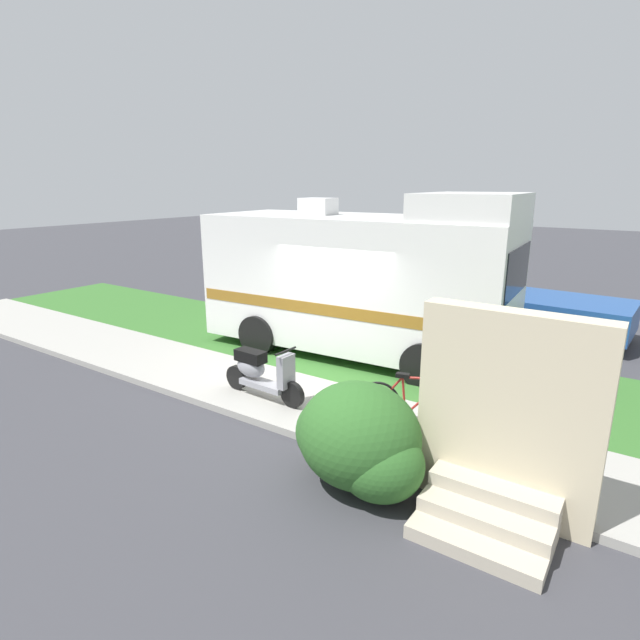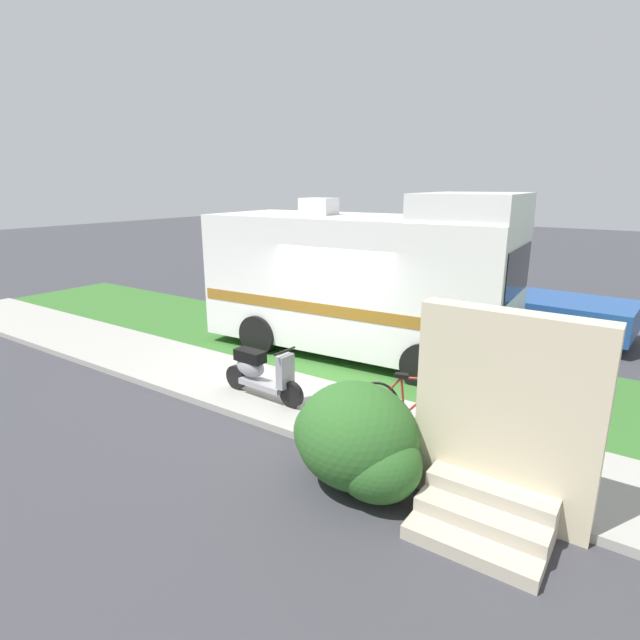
% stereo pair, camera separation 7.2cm
% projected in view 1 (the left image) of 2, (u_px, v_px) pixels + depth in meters
% --- Properties ---
extents(ground_plane, '(80.00, 80.00, 0.00)m').
position_uv_depth(ground_plane, '(318.00, 379.00, 9.87)').
color(ground_plane, '#38383D').
extents(sidewalk, '(24.00, 2.00, 0.12)m').
position_uv_depth(sidewalk, '(280.00, 397.00, 8.90)').
color(sidewalk, '#9E9B93').
rests_on(sidewalk, ground).
extents(grass_strip, '(24.00, 3.40, 0.08)m').
position_uv_depth(grass_strip, '(357.00, 356.00, 11.06)').
color(grass_strip, '#336628').
rests_on(grass_strip, ground).
extents(motorhome_rv, '(6.71, 3.02, 3.53)m').
position_uv_depth(motorhome_rv, '(361.00, 279.00, 10.92)').
color(motorhome_rv, silver).
rests_on(motorhome_rv, ground).
extents(scooter, '(1.73, 0.50, 0.97)m').
position_uv_depth(scooter, '(260.00, 372.00, 8.64)').
color(scooter, black).
rests_on(scooter, ground).
extents(bicycle, '(1.68, 0.59, 0.88)m').
position_uv_depth(bicycle, '(414.00, 404.00, 7.58)').
color(bicycle, black).
rests_on(bicycle, ground).
extents(pickup_truck_near, '(5.42, 2.37, 1.72)m').
position_uv_depth(pickup_truck_near, '(494.00, 293.00, 13.21)').
color(pickup_truck_near, '#1E478C').
rests_on(pickup_truck_near, ground).
extents(porch_steps, '(2.00, 1.26, 2.40)m').
position_uv_depth(porch_steps, '(503.00, 438.00, 5.60)').
color(porch_steps, '#B2A893').
rests_on(porch_steps, ground).
extents(bush_by_porch, '(1.87, 1.40, 1.33)m').
position_uv_depth(bush_by_porch, '(358.00, 440.00, 6.25)').
color(bush_by_porch, '#2D6026').
rests_on(bush_by_porch, ground).
extents(bottle_green, '(0.07, 0.07, 0.27)m').
position_uv_depth(bottle_green, '(471.00, 431.00, 7.29)').
color(bottle_green, brown).
rests_on(bottle_green, ground).
extents(bottle_spare, '(0.07, 0.07, 0.26)m').
position_uv_depth(bottle_spare, '(475.00, 436.00, 7.15)').
color(bottle_spare, navy).
rests_on(bottle_spare, ground).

